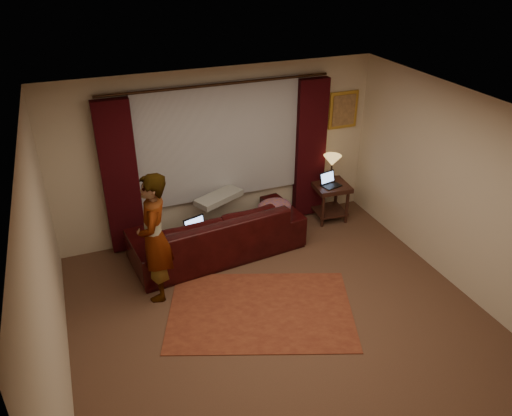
# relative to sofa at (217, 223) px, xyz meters

# --- Properties ---
(floor) EXTENTS (5.00, 5.00, 0.01)m
(floor) POSITION_rel_sofa_xyz_m (0.28, -1.81, -0.52)
(floor) COLOR brown
(floor) RESTS_ON ground
(ceiling) EXTENTS (5.00, 5.00, 0.02)m
(ceiling) POSITION_rel_sofa_xyz_m (0.28, -1.81, 2.09)
(ceiling) COLOR silver
(ceiling) RESTS_ON ground
(wall_back) EXTENTS (5.00, 0.02, 2.60)m
(wall_back) POSITION_rel_sofa_xyz_m (0.28, 0.69, 0.79)
(wall_back) COLOR beige
(wall_back) RESTS_ON ground
(wall_front) EXTENTS (5.00, 0.02, 2.60)m
(wall_front) POSITION_rel_sofa_xyz_m (0.28, -4.31, 0.79)
(wall_front) COLOR beige
(wall_front) RESTS_ON ground
(wall_left) EXTENTS (0.02, 5.00, 2.60)m
(wall_left) POSITION_rel_sofa_xyz_m (-2.22, -1.81, 0.79)
(wall_left) COLOR beige
(wall_left) RESTS_ON ground
(wall_right) EXTENTS (0.02, 5.00, 2.60)m
(wall_right) POSITION_rel_sofa_xyz_m (2.78, -1.81, 0.79)
(wall_right) COLOR beige
(wall_right) RESTS_ON ground
(sheer_curtain) EXTENTS (2.50, 0.05, 1.80)m
(sheer_curtain) POSITION_rel_sofa_xyz_m (0.28, 0.63, 0.99)
(sheer_curtain) COLOR #9F9FA7
(sheer_curtain) RESTS_ON wall_back
(drape_left) EXTENTS (0.50, 0.14, 2.30)m
(drape_left) POSITION_rel_sofa_xyz_m (-1.22, 0.58, 0.67)
(drape_left) COLOR black
(drape_left) RESTS_ON floor
(drape_right) EXTENTS (0.50, 0.14, 2.30)m
(drape_right) POSITION_rel_sofa_xyz_m (1.78, 0.58, 0.67)
(drape_right) COLOR black
(drape_right) RESTS_ON floor
(curtain_rod) EXTENTS (0.04, 0.04, 3.40)m
(curtain_rod) POSITION_rel_sofa_xyz_m (0.28, 0.58, 1.87)
(curtain_rod) COLOR black
(curtain_rod) RESTS_ON wall_back
(picture_frame) EXTENTS (0.50, 0.04, 0.60)m
(picture_frame) POSITION_rel_sofa_xyz_m (2.38, 0.66, 1.24)
(picture_frame) COLOR gold
(picture_frame) RESTS_ON wall_back
(sofa) EXTENTS (2.63, 1.36, 1.02)m
(sofa) POSITION_rel_sofa_xyz_m (0.00, 0.00, 0.00)
(sofa) COLOR black
(sofa) RESTS_ON floor
(throw_blanket) EXTENTS (0.81, 0.60, 0.09)m
(throw_blanket) POSITION_rel_sofa_xyz_m (0.15, 0.34, 0.51)
(throw_blanket) COLOR gray
(throw_blanket) RESTS_ON sofa
(clothing_pile) EXTENTS (0.60, 0.51, 0.22)m
(clothing_pile) POSITION_rel_sofa_xyz_m (0.89, -0.05, 0.11)
(clothing_pile) COLOR brown
(clothing_pile) RESTS_ON sofa
(laptop_sofa) EXTENTS (0.42, 0.44, 0.24)m
(laptop_sofa) POSITION_rel_sofa_xyz_m (-0.33, -0.25, 0.12)
(laptop_sofa) COLOR black
(laptop_sofa) RESTS_ON sofa
(area_rug) EXTENTS (2.72, 2.26, 0.01)m
(area_rug) POSITION_rel_sofa_xyz_m (0.11, -1.47, -0.50)
(area_rug) COLOR brown
(area_rug) RESTS_ON floor
(end_table) EXTENTS (0.60, 0.60, 0.64)m
(end_table) POSITION_rel_sofa_xyz_m (2.06, 0.31, -0.19)
(end_table) COLOR black
(end_table) RESTS_ON floor
(tiffany_lamp) EXTENTS (0.34, 0.34, 0.46)m
(tiffany_lamp) POSITION_rel_sofa_xyz_m (2.10, 0.40, 0.36)
(tiffany_lamp) COLOR olive
(tiffany_lamp) RESTS_ON end_table
(laptop_table) EXTENTS (0.36, 0.38, 0.21)m
(laptop_table) POSITION_rel_sofa_xyz_m (2.03, 0.26, 0.24)
(laptop_table) COLOR black
(laptop_table) RESTS_ON end_table
(person) EXTENTS (0.63, 0.63, 1.75)m
(person) POSITION_rel_sofa_xyz_m (-1.01, -0.66, 0.36)
(person) COLOR gray
(person) RESTS_ON floor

